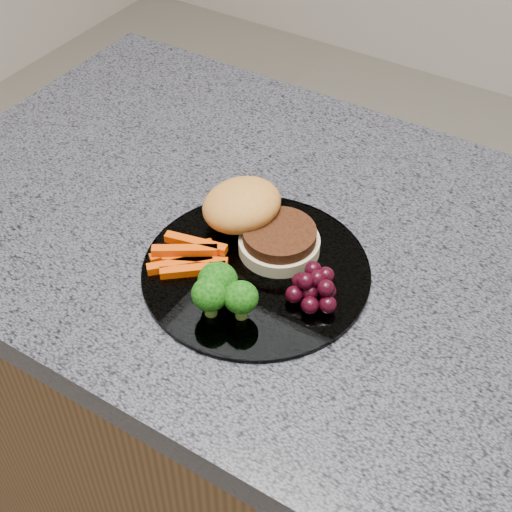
{
  "coord_description": "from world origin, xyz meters",
  "views": [
    {
      "loc": [
        0.19,
        -0.56,
        1.48
      ],
      "look_at": [
        -0.11,
        -0.08,
        0.93
      ],
      "focal_mm": 50.0,
      "sensor_mm": 36.0,
      "label": 1
    }
  ],
  "objects_px": {
    "grape_bunch": "(315,287)",
    "plate": "(256,270)",
    "island_cabinet": "(339,474)",
    "burger": "(255,220)"
  },
  "relations": [
    {
      "from": "grape_bunch",
      "to": "plate",
      "type": "bearing_deg",
      "value": 177.64
    },
    {
      "from": "plate",
      "to": "burger",
      "type": "bearing_deg",
      "value": 123.46
    },
    {
      "from": "plate",
      "to": "grape_bunch",
      "type": "height_order",
      "value": "grape_bunch"
    },
    {
      "from": "island_cabinet",
      "to": "burger",
      "type": "relative_size",
      "value": 7.48
    },
    {
      "from": "island_cabinet",
      "to": "plate",
      "type": "distance_m",
      "value": 0.49
    },
    {
      "from": "burger",
      "to": "grape_bunch",
      "type": "xyz_separation_m",
      "value": [
        0.11,
        -0.05,
        -0.01
      ]
    },
    {
      "from": "plate",
      "to": "grape_bunch",
      "type": "xyz_separation_m",
      "value": [
        0.08,
        -0.0,
        0.02
      ]
    },
    {
      "from": "plate",
      "to": "island_cabinet",
      "type": "bearing_deg",
      "value": 34.4
    },
    {
      "from": "plate",
      "to": "grape_bunch",
      "type": "distance_m",
      "value": 0.08
    },
    {
      "from": "island_cabinet",
      "to": "plate",
      "type": "xyz_separation_m",
      "value": [
        -0.11,
        -0.08,
        0.47
      ]
    }
  ]
}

